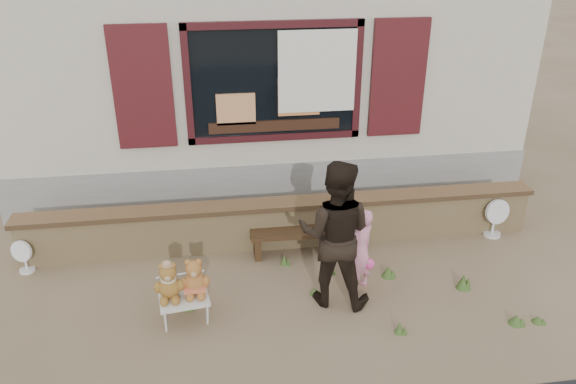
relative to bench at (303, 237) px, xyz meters
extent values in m
plane|color=brown|center=(-0.22, -0.71, -0.26)|extent=(80.00, 80.00, 0.00)
cube|color=#A69A86|center=(-0.22, 3.79, 2.14)|extent=(8.00, 5.00, 3.20)
cube|color=gray|center=(-0.22, 3.79, 0.14)|extent=(8.04, 5.04, 0.80)
cube|color=black|center=(-0.22, 1.26, 1.79)|extent=(2.30, 0.04, 1.50)
cube|color=#371013|center=(-0.22, 1.24, 2.59)|extent=(2.50, 0.08, 0.10)
cube|color=#371013|center=(-0.22, 1.24, 0.99)|extent=(2.50, 0.08, 0.10)
cube|color=#371013|center=(-1.42, 1.24, 1.79)|extent=(0.10, 0.08, 1.70)
cube|color=#371013|center=(0.98, 1.24, 1.79)|extent=(0.10, 0.08, 1.70)
cube|color=#380F11|center=(-2.02, 1.23, 1.79)|extent=(0.80, 0.07, 1.70)
cube|color=#380F11|center=(1.58, 1.23, 1.79)|extent=(0.80, 0.07, 1.70)
cube|color=white|center=(0.38, 1.19, 1.94)|extent=(1.10, 0.02, 1.15)
cube|color=black|center=(-0.22, 1.23, 1.17)|extent=(1.90, 0.06, 0.16)
cube|color=tan|center=(-0.77, 1.23, 1.44)|extent=(0.55, 0.06, 0.45)
cube|color=#E08447|center=(0.13, 1.23, 1.59)|extent=(0.60, 0.06, 0.55)
cube|color=tan|center=(-0.22, 0.29, 0.04)|extent=(7.00, 0.30, 0.60)
cube|color=brown|center=(-0.22, 0.29, 0.37)|extent=(7.10, 0.36, 0.07)
cube|color=#301F10|center=(0.00, 0.00, 0.07)|extent=(1.42, 0.32, 0.05)
cube|color=#301F10|center=(-0.62, 0.01, -0.11)|extent=(0.09, 0.27, 0.30)
cube|color=#301F10|center=(0.62, -0.01, -0.11)|extent=(0.09, 0.27, 0.30)
cube|color=beige|center=(-1.56, -1.19, 0.05)|extent=(0.60, 0.55, 0.04)
cylinder|color=silver|center=(-1.76, -1.43, -0.12)|extent=(0.03, 0.03, 0.29)
cylinder|color=silver|center=(-1.31, -1.36, -0.12)|extent=(0.03, 0.03, 0.29)
cylinder|color=silver|center=(-1.82, -1.01, -0.12)|extent=(0.03, 0.03, 0.29)
cylinder|color=silver|center=(-1.36, -0.95, -0.12)|extent=(0.03, 0.03, 0.29)
imported|color=pink|center=(0.54, -0.89, 0.28)|extent=(0.48, 0.44, 1.09)
imported|color=black|center=(0.18, -1.06, 0.63)|extent=(1.05, 0.94, 1.79)
cylinder|color=white|center=(-3.61, 0.09, -0.25)|extent=(0.19, 0.19, 0.04)
cylinder|color=white|center=(-3.61, 0.09, -0.12)|extent=(0.03, 0.03, 0.25)
cylinder|color=white|center=(-3.61, 0.09, 0.05)|extent=(0.30, 0.19, 0.29)
cylinder|color=silver|center=(2.78, 0.09, -0.24)|extent=(0.25, 0.25, 0.04)
cylinder|color=silver|center=(2.78, 0.09, -0.09)|extent=(0.04, 0.04, 0.31)
cylinder|color=silver|center=(2.78, 0.09, 0.14)|extent=(0.37, 0.16, 0.36)
cone|color=#3A5722|center=(0.98, -0.70, -0.19)|extent=(0.16, 0.16, 0.15)
cone|color=#3A5722|center=(-1.55, -1.02, -0.19)|extent=(0.11, 0.11, 0.16)
cone|color=#3A5722|center=(2.13, -1.81, -0.20)|extent=(0.17, 0.17, 0.12)
cone|color=#3A5722|center=(2.39, -1.82, -0.22)|extent=(0.13, 0.13, 0.08)
cone|color=#3A5722|center=(0.24, -0.52, -0.20)|extent=(0.14, 0.14, 0.13)
cone|color=#3A5722|center=(0.78, -1.77, -0.19)|extent=(0.11, 0.11, 0.14)
cone|color=#3A5722|center=(1.86, -1.01, -0.19)|extent=(0.12, 0.12, 0.16)
cone|color=#3A5722|center=(-0.29, -0.24, -0.19)|extent=(0.10, 0.10, 0.14)
cone|color=#3A5722|center=(-0.02, -0.94, -0.22)|extent=(0.12, 0.12, 0.09)
cone|color=#3A5722|center=(1.82, -1.08, -0.18)|extent=(0.16, 0.16, 0.16)
camera|label=1|loc=(-1.14, -6.44, 3.83)|focal=35.00mm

